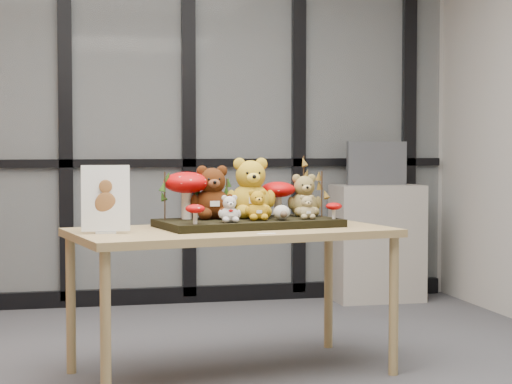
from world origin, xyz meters
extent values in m
plane|color=#AEACA5|center=(0.00, 2.50, 1.40)|extent=(5.00, 0.00, 5.00)
plane|color=#AEACA5|center=(0.00, -2.50, 1.40)|extent=(5.00, 0.00, 5.00)
cube|color=#2D383F|center=(0.00, 2.47, 1.40)|extent=(4.90, 0.02, 2.70)
cube|color=black|center=(0.00, 2.47, 0.06)|extent=(4.90, 0.06, 0.12)
cube|color=black|center=(0.00, 2.47, 1.05)|extent=(4.90, 0.06, 0.06)
cube|color=black|center=(-0.45, 2.47, 1.40)|extent=(0.10, 0.06, 2.70)
cube|color=black|center=(0.45, 2.47, 1.40)|extent=(0.10, 0.06, 2.70)
cube|color=black|center=(1.30, 2.47, 1.40)|extent=(0.10, 0.06, 2.70)
cube|color=black|center=(2.20, 2.47, 1.40)|extent=(0.10, 0.06, 2.70)
cube|color=tan|center=(0.33, 0.27, 0.74)|extent=(1.74, 1.10, 0.04)
cylinder|color=tan|center=(-0.34, -0.22, 0.36)|extent=(0.05, 0.05, 0.72)
cylinder|color=tan|center=(-0.48, 0.48, 0.36)|extent=(0.05, 0.05, 0.72)
cylinder|color=tan|center=(1.14, 0.07, 0.36)|extent=(0.05, 0.05, 0.72)
cylinder|color=tan|center=(1.01, 0.76, 0.36)|extent=(0.05, 0.05, 0.72)
cube|color=black|center=(0.44, 0.36, 0.78)|extent=(1.00, 0.63, 0.04)
cube|color=silver|center=(-0.31, 0.17, 0.76)|extent=(0.10, 0.07, 0.01)
cube|color=white|center=(-0.31, 0.17, 0.93)|extent=(0.24, 0.06, 0.32)
ellipsoid|color=brown|center=(-0.31, 0.16, 0.90)|extent=(0.10, 0.01, 0.12)
ellipsoid|color=brown|center=(-0.31, 0.16, 0.99)|extent=(0.06, 0.01, 0.06)
cube|color=white|center=(0.44, -0.03, 0.76)|extent=(0.09, 0.03, 0.00)
cube|color=#9E988D|center=(1.86, 2.24, 0.44)|extent=(0.66, 0.38, 0.88)
cube|color=#4D4F54|center=(1.86, 2.26, 1.04)|extent=(0.46, 0.05, 0.33)
cube|color=black|center=(1.86, 2.24, 1.04)|extent=(0.41, 0.00, 0.27)
camera|label=1|loc=(-0.60, -4.38, 1.19)|focal=65.00mm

